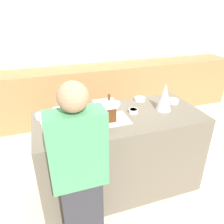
% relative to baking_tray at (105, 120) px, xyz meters
% --- Properties ---
extents(ground_plane, '(12.00, 12.00, 0.00)m').
position_rel_baking_tray_xyz_m(ground_plane, '(0.18, 0.05, -0.93)').
color(ground_plane, beige).
extents(wall_back, '(8.00, 0.05, 2.60)m').
position_rel_baking_tray_xyz_m(wall_back, '(0.18, 2.26, 0.37)').
color(wall_back, white).
rests_on(wall_back, ground_plane).
extents(back_cabinet_block, '(6.00, 0.60, 0.95)m').
position_rel_baking_tray_xyz_m(back_cabinet_block, '(0.18, 1.93, -0.46)').
color(back_cabinet_block, '#9E7547').
rests_on(back_cabinet_block, ground_plane).
extents(kitchen_island, '(1.74, 0.77, 0.93)m').
position_rel_baking_tray_xyz_m(kitchen_island, '(0.18, 0.05, -0.47)').
color(kitchen_island, '#6B6051').
rests_on(kitchen_island, ground_plane).
extents(baking_tray, '(0.47, 0.29, 0.01)m').
position_rel_baking_tray_xyz_m(baking_tray, '(0.00, 0.00, 0.00)').
color(baking_tray, silver).
rests_on(baking_tray, kitchen_island).
extents(gingerbread_house, '(0.21, 0.15, 0.26)m').
position_rel_baking_tray_xyz_m(gingerbread_house, '(0.00, 0.00, 0.11)').
color(gingerbread_house, '#5B2D14').
rests_on(gingerbread_house, baking_tray).
extents(decorative_tree, '(0.17, 0.17, 0.30)m').
position_rel_baking_tray_xyz_m(decorative_tree, '(0.67, 0.04, 0.15)').
color(decorative_tree, silver).
rests_on(decorative_tree, kitchen_island).
extents(candy_bowl_front_corner, '(0.14, 0.14, 0.04)m').
position_rel_baking_tray_xyz_m(candy_bowl_front_corner, '(-0.41, 0.33, 0.02)').
color(candy_bowl_front_corner, white).
rests_on(candy_bowl_front_corner, kitchen_island).
extents(candy_bowl_center_rear, '(0.13, 0.13, 0.04)m').
position_rel_baking_tray_xyz_m(candy_bowl_center_rear, '(0.54, 0.35, 0.02)').
color(candy_bowl_center_rear, white).
rests_on(candy_bowl_center_rear, kitchen_island).
extents(candy_bowl_behind_tray, '(0.12, 0.12, 0.05)m').
position_rel_baking_tray_xyz_m(candy_bowl_behind_tray, '(0.87, 0.16, 0.02)').
color(candy_bowl_behind_tray, silver).
rests_on(candy_bowl_behind_tray, kitchen_island).
extents(candy_bowl_beside_tree, '(0.12, 0.12, 0.04)m').
position_rel_baking_tray_xyz_m(candy_bowl_beside_tree, '(-0.55, 0.09, 0.02)').
color(candy_bowl_beside_tree, white).
rests_on(candy_bowl_beside_tree, kitchen_island).
extents(candy_bowl_far_left, '(0.09, 0.09, 0.04)m').
position_rel_baking_tray_xyz_m(candy_bowl_far_left, '(0.23, 0.31, 0.02)').
color(candy_bowl_far_left, white).
rests_on(candy_bowl_far_left, kitchen_island).
extents(candy_bowl_far_right, '(0.10, 0.10, 0.05)m').
position_rel_baking_tray_xyz_m(candy_bowl_far_right, '(-0.60, 0.26, 0.02)').
color(candy_bowl_far_right, white).
rests_on(candy_bowl_far_right, kitchen_island).
extents(candy_bowl_near_tray_right, '(0.10, 0.10, 0.04)m').
position_rel_baking_tray_xyz_m(candy_bowl_near_tray_right, '(0.33, 0.07, 0.02)').
color(candy_bowl_near_tray_right, white).
rests_on(candy_bowl_near_tray_right, kitchen_island).
extents(person, '(0.41, 0.51, 1.55)m').
position_rel_baking_tray_xyz_m(person, '(-0.37, -0.54, -0.13)').
color(person, '#333338').
rests_on(person, ground_plane).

